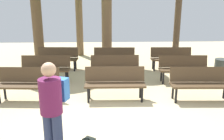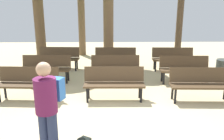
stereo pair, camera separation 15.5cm
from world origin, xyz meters
name	(u,v)px [view 2 (the right image)]	position (x,y,z in m)	size (l,w,h in m)	color
ground_plane	(114,129)	(0.00, 0.00, 0.00)	(24.00, 24.00, 0.00)	#CCB789
bench_r0_c0	(28,82)	(-2.25, 1.63, 0.50)	(1.63, 0.58, 0.87)	#4C3823
bench_r0_c1	(114,81)	(0.04, 1.60, 0.50)	(1.61, 0.51, 0.87)	#4C3823
bench_r0_c2	(201,82)	(2.31, 1.46, 0.50)	(1.62, 0.54, 0.87)	#4C3823
bench_r1_c0	(46,67)	(-2.17, 3.19, 0.50)	(1.61, 0.51, 0.87)	#4C3823
bench_r1_c1	(115,67)	(0.12, 3.13, 0.50)	(1.61, 0.50, 0.87)	#4C3823
bench_r1_c2	(184,68)	(2.37, 2.99, 0.50)	(1.62, 0.55, 0.87)	#4C3823
bench_r2_c0	(59,57)	(-2.06, 4.76, 0.50)	(1.63, 0.59, 0.87)	#4C3823
bench_r2_c1	(115,57)	(0.18, 4.62, 0.50)	(1.62, 0.55, 0.87)	#4C3823
bench_r2_c2	(173,57)	(2.42, 4.56, 0.50)	(1.62, 0.55, 0.87)	#4C3823
tree_1	(82,20)	(-1.42, 7.60, 1.79)	(0.34, 0.34, 3.58)	brown
tree_2	(180,22)	(3.00, 5.92, 1.77)	(0.28, 0.28, 3.54)	#4C3A28
visitor_with_backpack	(48,106)	(-1.07, -0.94, 0.94)	(0.47, 0.59, 1.65)	navy
trash_bin	(224,71)	(3.67, 2.96, 0.38)	(0.53, 0.53, 0.77)	#383D38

